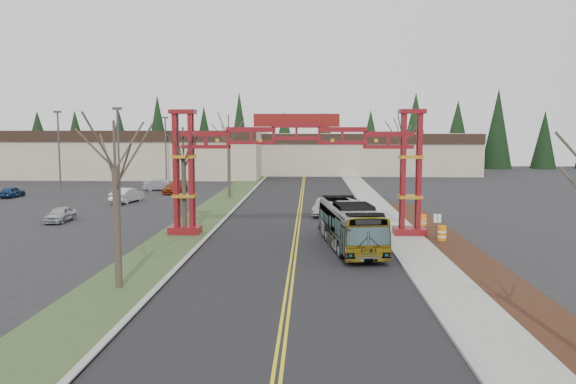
{
  "coord_description": "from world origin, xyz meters",
  "views": [
    {
      "loc": [
        0.98,
        -21.42,
        7.37
      ],
      "look_at": [
        -0.38,
        12.58,
        3.69
      ],
      "focal_mm": 35.0,
      "sensor_mm": 36.0,
      "label": 1
    }
  ],
  "objects_px": {
    "silver_sedan": "(326,207)",
    "parked_car_mid_b": "(12,192)",
    "bare_tree_median_mid": "(183,158)",
    "light_pole_far": "(166,145)",
    "gateway_arch": "(296,151)",
    "light_pole_mid": "(59,144)",
    "bare_tree_right_far": "(404,139)",
    "transit_bus": "(350,225)",
    "bare_tree_median_near": "(115,170)",
    "light_pole_near": "(118,149)",
    "retail_building_west": "(126,153)",
    "barrel_south": "(442,234)",
    "parked_car_mid_a": "(175,187)",
    "barrel_north": "(423,221)",
    "street_sign": "(437,223)",
    "parked_car_far_a": "(162,185)",
    "parked_car_near_a": "(60,214)",
    "parked_car_near_b": "(127,195)",
    "bare_tree_median_far": "(229,136)",
    "barrel_mid": "(419,224)",
    "retail_building_east": "(361,153)"
  },
  "relations": [
    {
      "from": "silver_sedan",
      "to": "light_pole_near",
      "type": "xyz_separation_m",
      "value": [
        -20.12,
        5.16,
        4.87
      ]
    },
    {
      "from": "retail_building_west",
      "to": "bare_tree_right_far",
      "type": "relative_size",
      "value": 5.15
    },
    {
      "from": "retail_building_west",
      "to": "barrel_south",
      "type": "relative_size",
      "value": 41.93
    },
    {
      "from": "light_pole_mid",
      "to": "transit_bus",
      "type": "bearing_deg",
      "value": -45.03
    },
    {
      "from": "bare_tree_median_near",
      "to": "barrel_north",
      "type": "height_order",
      "value": "bare_tree_median_near"
    },
    {
      "from": "gateway_arch",
      "to": "light_pole_mid",
      "type": "bearing_deg",
      "value": 135.69
    },
    {
      "from": "bare_tree_median_far",
      "to": "street_sign",
      "type": "distance_m",
      "value": 31.06
    },
    {
      "from": "light_pole_far",
      "to": "parked_car_near_a",
      "type": "bearing_deg",
      "value": -89.22
    },
    {
      "from": "bare_tree_median_mid",
      "to": "barrel_mid",
      "type": "bearing_deg",
      "value": 7.13
    },
    {
      "from": "silver_sedan",
      "to": "parked_car_far_a",
      "type": "distance_m",
      "value": 28.43
    },
    {
      "from": "light_pole_mid",
      "to": "parked_car_near_b",
      "type": "bearing_deg",
      "value": -43.86
    },
    {
      "from": "parked_car_mid_a",
      "to": "light_pole_mid",
      "type": "distance_m",
      "value": 16.42
    },
    {
      "from": "barrel_mid",
      "to": "street_sign",
      "type": "bearing_deg",
      "value": -88.02
    },
    {
      "from": "parked_car_near_b",
      "to": "bare_tree_right_far",
      "type": "relative_size",
      "value": 0.52
    },
    {
      "from": "parked_car_near_a",
      "to": "light_pole_mid",
      "type": "xyz_separation_m",
      "value": [
        -11.08,
        24.63,
        5.12
      ]
    },
    {
      "from": "parked_car_near_b",
      "to": "light_pole_mid",
      "type": "relative_size",
      "value": 0.47
    },
    {
      "from": "light_pole_far",
      "to": "barrel_south",
      "type": "relative_size",
      "value": 8.63
    },
    {
      "from": "light_pole_near",
      "to": "street_sign",
      "type": "distance_m",
      "value": 32.62
    },
    {
      "from": "bare_tree_median_mid",
      "to": "barrel_south",
      "type": "xyz_separation_m",
      "value": [
        17.79,
        -2.01,
        -4.97
      ]
    },
    {
      "from": "gateway_arch",
      "to": "silver_sedan",
      "type": "xyz_separation_m",
      "value": [
        2.37,
        9.53,
        -5.24
      ]
    },
    {
      "from": "gateway_arch",
      "to": "parked_car_mid_a",
      "type": "bearing_deg",
      "value": 119.57
    },
    {
      "from": "bare_tree_median_far",
      "to": "retail_building_west",
      "type": "bearing_deg",
      "value": 124.62
    },
    {
      "from": "parked_car_far_a",
      "to": "retail_building_west",
      "type": "bearing_deg",
      "value": 20.56
    },
    {
      "from": "bare_tree_median_mid",
      "to": "bare_tree_median_far",
      "type": "xyz_separation_m",
      "value": [
        0.0,
        22.18,
        1.31
      ]
    },
    {
      "from": "light_pole_far",
      "to": "parked_car_near_b",
      "type": "bearing_deg",
      "value": -85.47
    },
    {
      "from": "parked_car_near_b",
      "to": "retail_building_east",
      "type": "bearing_deg",
      "value": -111.6
    },
    {
      "from": "bare_tree_median_far",
      "to": "light_pole_far",
      "type": "height_order",
      "value": "light_pole_far"
    },
    {
      "from": "transit_bus",
      "to": "parked_car_mid_a",
      "type": "height_order",
      "value": "transit_bus"
    },
    {
      "from": "light_pole_far",
      "to": "street_sign",
      "type": "distance_m",
      "value": 53.15
    },
    {
      "from": "bare_tree_median_far",
      "to": "light_pole_near",
      "type": "xyz_separation_m",
      "value": [
        -9.75,
        -7.4,
        -1.21
      ]
    },
    {
      "from": "parked_car_near_a",
      "to": "barrel_mid",
      "type": "relative_size",
      "value": 3.47
    },
    {
      "from": "silver_sedan",
      "to": "parked_car_mid_b",
      "type": "relative_size",
      "value": 1.26
    },
    {
      "from": "bare_tree_right_far",
      "to": "light_pole_far",
      "type": "relative_size",
      "value": 0.94
    },
    {
      "from": "parked_car_mid_b",
      "to": "bare_tree_median_near",
      "type": "relative_size",
      "value": 0.46
    },
    {
      "from": "silver_sedan",
      "to": "bare_tree_right_far",
      "type": "height_order",
      "value": "bare_tree_right_far"
    },
    {
      "from": "light_pole_near",
      "to": "barrel_south",
      "type": "relative_size",
      "value": 8.86
    },
    {
      "from": "barrel_north",
      "to": "parked_car_far_a",
      "type": "bearing_deg",
      "value": 136.39
    },
    {
      "from": "bare_tree_median_near",
      "to": "light_pole_near",
      "type": "height_order",
      "value": "light_pole_near"
    },
    {
      "from": "transit_bus",
      "to": "light_pole_near",
      "type": "distance_m",
      "value": 28.77
    },
    {
      "from": "bare_tree_right_far",
      "to": "street_sign",
      "type": "xyz_separation_m",
      "value": [
        -0.78,
        -18.73,
        -5.14
      ]
    },
    {
      "from": "parked_car_mid_a",
      "to": "barrel_north",
      "type": "xyz_separation_m",
      "value": [
        24.89,
        -23.03,
        -0.21
      ]
    },
    {
      "from": "bare_tree_median_mid",
      "to": "light_pole_far",
      "type": "height_order",
      "value": "light_pole_far"
    },
    {
      "from": "parked_car_near_b",
      "to": "parked_car_far_a",
      "type": "relative_size",
      "value": 1.07
    },
    {
      "from": "light_pole_far",
      "to": "barrel_mid",
      "type": "xyz_separation_m",
      "value": [
        28.97,
        -39.03,
        -4.94
      ]
    },
    {
      "from": "transit_bus",
      "to": "silver_sedan",
      "type": "height_order",
      "value": "transit_bus"
    },
    {
      "from": "transit_bus",
      "to": "bare_tree_right_far",
      "type": "xyz_separation_m",
      "value": [
        6.5,
        19.8,
        5.14
      ]
    },
    {
      "from": "parked_car_near_a",
      "to": "bare_tree_median_far",
      "type": "relative_size",
      "value": 0.4
    },
    {
      "from": "parked_car_near_b",
      "to": "barrel_south",
      "type": "distance_m",
      "value": 34.28
    },
    {
      "from": "parked_car_far_a",
      "to": "bare_tree_median_mid",
      "type": "bearing_deg",
      "value": -168.69
    },
    {
      "from": "parked_car_near_a",
      "to": "street_sign",
      "type": "height_order",
      "value": "street_sign"
    }
  ]
}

